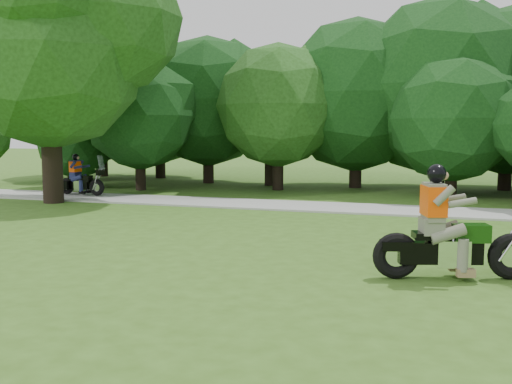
# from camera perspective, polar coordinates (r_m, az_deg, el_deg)

# --- Properties ---
(ground) EXTENTS (100.00, 100.00, 0.00)m
(ground) POSITION_cam_1_polar(r_m,az_deg,el_deg) (10.32, 6.29, -7.83)
(ground) COLOR #375A19
(ground) RESTS_ON ground
(walkway) EXTENTS (60.00, 2.20, 0.06)m
(walkway) POSITION_cam_1_polar(r_m,az_deg,el_deg) (18.10, 11.28, -1.67)
(walkway) COLOR #969691
(walkway) RESTS_ON ground
(tree_line) EXTENTS (39.20, 11.64, 7.82)m
(tree_line) POSITION_cam_1_polar(r_m,az_deg,el_deg) (24.16, 16.30, 8.78)
(tree_line) COLOR black
(tree_line) RESTS_ON ground
(big_tree_west) EXTENTS (8.64, 6.56, 9.96)m
(big_tree_west) POSITION_cam_1_polar(r_m,az_deg,el_deg) (21.07, -19.65, 14.83)
(big_tree_west) COLOR black
(big_tree_west) RESTS_ON ground
(chopper_motorcycle) EXTENTS (2.68, 1.20, 1.94)m
(chopper_motorcycle) POSITION_cam_1_polar(r_m,az_deg,el_deg) (10.08, 18.48, -4.30)
(chopper_motorcycle) COLOR black
(chopper_motorcycle) RESTS_ON ground
(touring_motorcycle) EXTENTS (2.02, 0.68, 1.54)m
(touring_motorcycle) POSITION_cam_1_polar(r_m,az_deg,el_deg) (22.18, -17.31, 1.16)
(touring_motorcycle) COLOR black
(touring_motorcycle) RESTS_ON walkway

